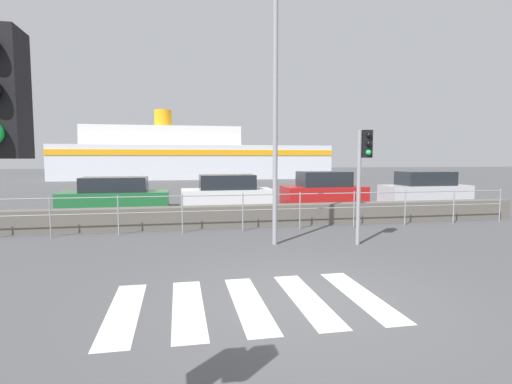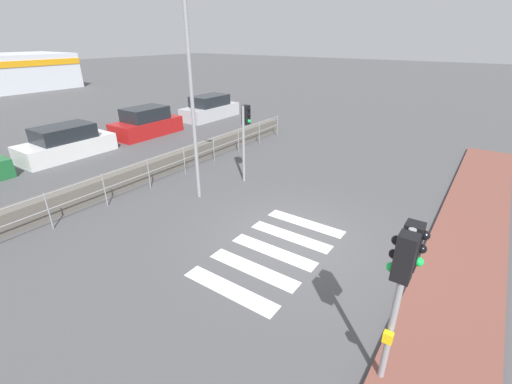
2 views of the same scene
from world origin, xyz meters
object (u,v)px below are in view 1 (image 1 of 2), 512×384
ferry_boat (189,157)px  parked_car_red (324,190)px  parked_car_white (227,193)px  streetlamp (277,81)px  parked_car_silver (425,189)px  traffic_light_far (363,161)px  parked_car_green (115,195)px

ferry_boat → parked_car_red: ferry_boat is taller
parked_car_white → parked_car_red: parked_car_red is taller
streetlamp → parked_car_white: size_ratio=1.62×
parked_car_white → parked_car_silver: 9.86m
parked_car_red → parked_car_silver: 5.30m
parked_car_white → ferry_boat: bearing=92.1°
traffic_light_far → parked_car_silver: (7.48, 8.53, -1.46)m
parked_car_green → traffic_light_far: bearing=-49.9°
traffic_light_far → streetlamp: size_ratio=0.44×
parked_car_silver → traffic_light_far: bearing=-131.3°
parked_car_red → parked_car_silver: parked_car_red is taller
traffic_light_far → parked_car_white: 8.98m
ferry_boat → parked_car_silver: 27.91m
ferry_boat → parked_car_red: size_ratio=7.30×
parked_car_green → ferry_boat: bearing=81.5°
parked_car_green → parked_car_white: 4.79m
parked_car_silver → parked_car_red: bearing=180.0°
parked_car_green → parked_car_white: size_ratio=1.10×
streetlamp → ferry_boat: bearing=92.0°
traffic_light_far → parked_car_silver: 11.44m
traffic_light_far → parked_car_red: (2.19, 8.53, -1.45)m
streetlamp → parked_car_red: streetlamp is taller
parked_car_green → parked_car_silver: parked_car_silver is taller
ferry_boat → parked_car_red: (5.51, -25.68, -1.63)m
parked_car_green → parked_car_silver: 14.65m
ferry_boat → parked_car_green: 26.02m
traffic_light_far → streetlamp: 2.88m
ferry_boat → parked_car_white: bearing=-87.9°
streetlamp → parked_car_red: bearing=62.4°
traffic_light_far → parked_car_red: 8.92m
traffic_light_far → parked_car_green: size_ratio=0.64×
streetlamp → traffic_light_far: bearing=-6.5°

